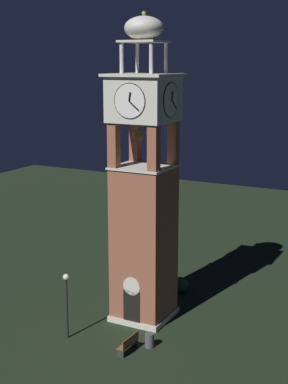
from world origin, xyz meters
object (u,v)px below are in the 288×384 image
(park_bench, at_px, (129,344))
(lamp_post, at_px, (67,294))
(clock_tower, at_px, (144,200))
(trash_bin, at_px, (149,340))

(park_bench, xyz_separation_m, lamp_post, (-3.90, -0.15, 2.19))
(clock_tower, relative_size, lamp_post, 4.71)
(lamp_post, bearing_deg, park_bench, 2.26)
(lamp_post, xyz_separation_m, trash_bin, (4.63, 1.18, -2.27))
(clock_tower, relative_size, trash_bin, 22.65)
(park_bench, relative_size, trash_bin, 2.02)
(clock_tower, height_order, trash_bin, clock_tower)
(lamp_post, distance_m, trash_bin, 5.29)
(clock_tower, distance_m, park_bench, 8.32)
(park_bench, distance_m, trash_bin, 1.27)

